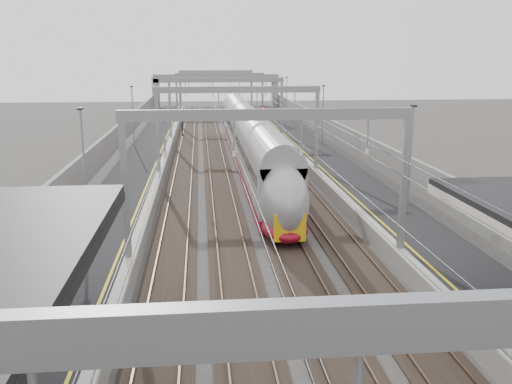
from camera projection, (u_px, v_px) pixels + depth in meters
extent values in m
cube|color=black|center=(141.00, 171.00, 47.91)|extent=(4.00, 120.00, 1.00)
cube|color=black|center=(328.00, 167.00, 49.42)|extent=(4.00, 120.00, 1.00)
cube|color=black|center=(183.00, 175.00, 48.34)|extent=(2.40, 140.00, 0.08)
cube|color=brown|center=(175.00, 174.00, 48.26)|extent=(0.07, 140.00, 0.14)
cube|color=brown|center=(192.00, 174.00, 48.39)|extent=(0.07, 140.00, 0.14)
cube|color=black|center=(219.00, 175.00, 48.63)|extent=(2.40, 140.00, 0.08)
cube|color=brown|center=(210.00, 174.00, 48.54)|extent=(0.07, 140.00, 0.14)
cube|color=brown|center=(227.00, 173.00, 48.68)|extent=(0.07, 140.00, 0.14)
cube|color=black|center=(253.00, 174.00, 48.91)|extent=(2.40, 140.00, 0.08)
cube|color=brown|center=(245.00, 173.00, 48.82)|extent=(0.07, 140.00, 0.14)
cube|color=brown|center=(262.00, 173.00, 48.96)|extent=(0.07, 140.00, 0.14)
cube|color=black|center=(288.00, 173.00, 49.20)|extent=(2.40, 140.00, 0.08)
cube|color=brown|center=(280.00, 172.00, 49.11)|extent=(0.07, 140.00, 0.14)
cube|color=brown|center=(296.00, 172.00, 49.24)|extent=(0.07, 140.00, 0.14)
cube|color=gray|center=(125.00, 186.00, 24.92)|extent=(0.28, 0.28, 6.60)
cube|color=gray|center=(404.00, 180.00, 26.11)|extent=(0.28, 0.28, 6.60)
cube|color=gray|center=(268.00, 115.00, 24.81)|extent=(13.00, 0.25, 0.50)
cube|color=gray|center=(157.00, 130.00, 44.29)|extent=(0.28, 0.28, 6.60)
cube|color=gray|center=(317.00, 128.00, 45.48)|extent=(0.28, 0.28, 6.60)
cube|color=gray|center=(238.00, 90.00, 44.18)|extent=(13.00, 0.25, 0.50)
cube|color=gray|center=(170.00, 108.00, 63.66)|extent=(0.28, 0.28, 6.60)
cube|color=gray|center=(281.00, 107.00, 64.85)|extent=(0.28, 0.28, 6.60)
cube|color=gray|center=(226.00, 80.00, 63.55)|extent=(13.00, 0.25, 0.50)
cube|color=gray|center=(177.00, 96.00, 83.03)|extent=(0.28, 0.28, 6.60)
cube|color=gray|center=(262.00, 96.00, 84.22)|extent=(0.28, 0.28, 6.60)
cube|color=gray|center=(220.00, 75.00, 82.93)|extent=(13.00, 0.25, 0.50)
cube|color=gray|center=(181.00, 89.00, 100.47)|extent=(0.28, 0.28, 6.60)
cube|color=gray|center=(252.00, 89.00, 101.66)|extent=(0.28, 0.28, 6.60)
cube|color=gray|center=(216.00, 72.00, 100.36)|extent=(13.00, 0.25, 0.50)
cylinder|color=#262628|center=(183.00, 106.00, 51.93)|extent=(0.03, 140.00, 0.03)
cylinder|color=#262628|center=(216.00, 105.00, 52.22)|extent=(0.03, 140.00, 0.03)
cylinder|color=#262628|center=(248.00, 105.00, 52.50)|extent=(0.03, 140.00, 0.03)
cylinder|color=#262628|center=(281.00, 105.00, 52.78)|extent=(0.03, 140.00, 0.03)
cube|color=slate|center=(216.00, 78.00, 100.63)|extent=(22.00, 2.20, 1.40)
cube|color=slate|center=(157.00, 96.00, 100.34)|extent=(1.00, 2.20, 6.20)
cube|color=slate|center=(275.00, 96.00, 102.33)|extent=(1.00, 2.20, 6.20)
cube|color=slate|center=(102.00, 158.00, 47.35)|extent=(0.30, 120.00, 3.20)
cube|color=slate|center=(365.00, 154.00, 49.47)|extent=(0.30, 120.00, 3.20)
cube|color=maroon|center=(262.00, 184.00, 42.41)|extent=(2.63, 22.45, 0.78)
cube|color=gray|center=(262.00, 160.00, 41.98)|extent=(2.63, 22.45, 2.93)
cube|color=black|center=(275.00, 217.00, 34.87)|extent=(1.95, 2.34, 0.49)
cube|color=maroon|center=(240.00, 141.00, 64.53)|extent=(2.63, 22.45, 0.78)
cube|color=gray|center=(240.00, 124.00, 64.10)|extent=(2.63, 22.45, 2.93)
cube|color=black|center=(246.00, 155.00, 56.99)|extent=(1.95, 2.34, 0.49)
ellipsoid|color=gray|center=(284.00, 201.00, 30.99)|extent=(2.63, 5.07, 4.10)
cube|color=#DDAC0B|center=(290.00, 228.00, 29.16)|extent=(1.66, 0.12, 1.46)
cube|color=black|center=(289.00, 198.00, 29.25)|extent=(1.56, 0.56, 0.92)
cylinder|color=black|center=(182.00, 126.00, 71.05)|extent=(0.12, 0.12, 3.00)
cube|color=black|center=(182.00, 113.00, 70.68)|extent=(0.32, 0.22, 0.75)
sphere|color=#0CE526|center=(182.00, 112.00, 70.52)|extent=(0.16, 0.16, 0.16)
cylinder|color=black|center=(252.00, 129.00, 68.00)|extent=(0.12, 0.12, 3.00)
cube|color=black|center=(252.00, 115.00, 67.63)|extent=(0.32, 0.22, 0.75)
sphere|color=red|center=(252.00, 114.00, 67.47)|extent=(0.16, 0.16, 0.16)
cylinder|color=black|center=(263.00, 121.00, 76.19)|extent=(0.12, 0.12, 3.00)
cube|color=black|center=(263.00, 109.00, 75.82)|extent=(0.32, 0.22, 0.75)
sphere|color=red|center=(263.00, 108.00, 75.66)|extent=(0.16, 0.16, 0.16)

